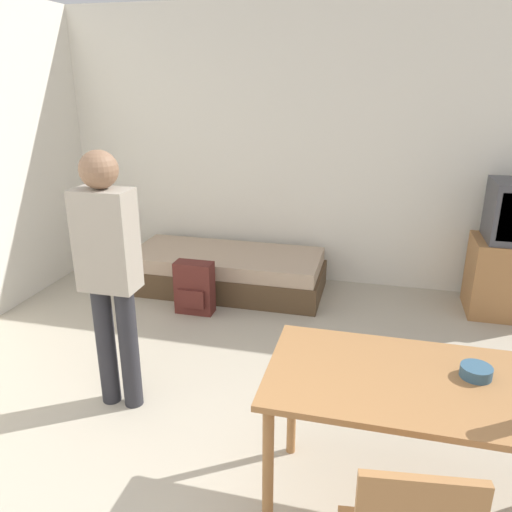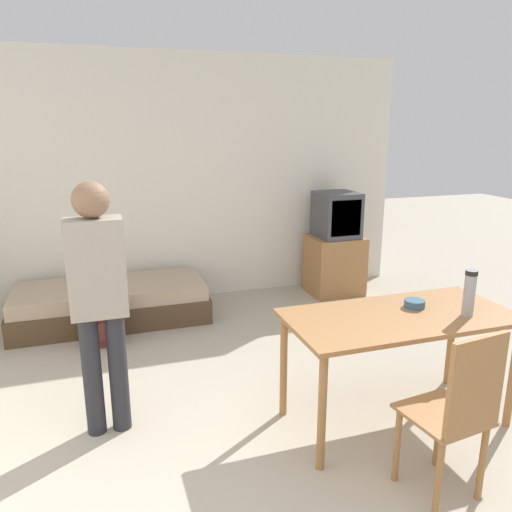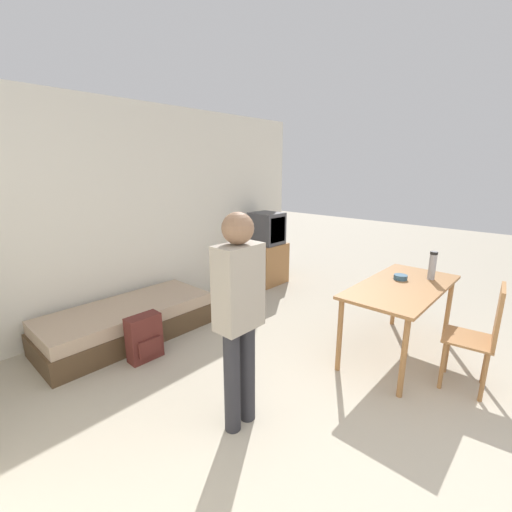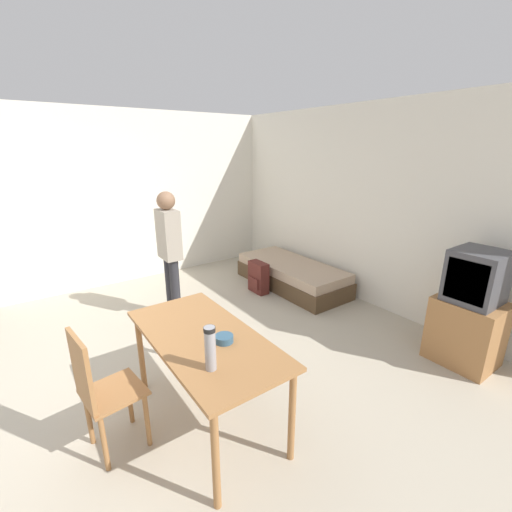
% 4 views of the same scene
% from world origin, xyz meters
% --- Properties ---
extents(ground_plane, '(20.00, 20.00, 0.00)m').
position_xyz_m(ground_plane, '(0.00, 0.00, 0.00)').
color(ground_plane, '#B2A893').
extents(wall_back, '(5.73, 0.06, 2.70)m').
position_xyz_m(wall_back, '(0.00, 3.94, 1.35)').
color(wall_back, silver).
rests_on(wall_back, ground_plane).
extents(daybed, '(1.91, 0.82, 0.39)m').
position_xyz_m(daybed, '(-0.58, 3.42, 0.19)').
color(daybed, '#4C3823').
rests_on(daybed, ground_plane).
extents(tv, '(0.60, 0.52, 1.20)m').
position_xyz_m(tv, '(1.98, 3.51, 0.55)').
color(tv, '#9E6B3D').
rests_on(tv, ground_plane).
extents(dining_table, '(1.49, 0.72, 0.77)m').
position_xyz_m(dining_table, '(1.15, 0.99, 0.68)').
color(dining_table, '#9E6B3D').
rests_on(dining_table, ground_plane).
extents(wooden_chair, '(0.43, 0.43, 0.98)m').
position_xyz_m(wooden_chair, '(1.01, 0.24, 0.55)').
color(wooden_chair, '#9E6B3D').
rests_on(wooden_chair, ground_plane).
extents(person_standing, '(0.34, 0.22, 1.64)m').
position_xyz_m(person_standing, '(-0.68, 1.48, 0.95)').
color(person_standing, '#28282D').
rests_on(person_standing, ground_plane).
extents(thermos_flask, '(0.08, 0.08, 0.30)m').
position_xyz_m(thermos_flask, '(1.54, 0.84, 0.93)').
color(thermos_flask, '#99999E').
rests_on(thermos_flask, dining_table).
extents(mate_bowl, '(0.14, 0.14, 0.05)m').
position_xyz_m(mate_bowl, '(1.32, 1.07, 0.79)').
color(mate_bowl, '#335670').
rests_on(mate_bowl, dining_table).
extents(backpack, '(0.34, 0.19, 0.48)m').
position_xyz_m(backpack, '(-0.69, 2.84, 0.24)').
color(backpack, '#56231E').
rests_on(backpack, ground_plane).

